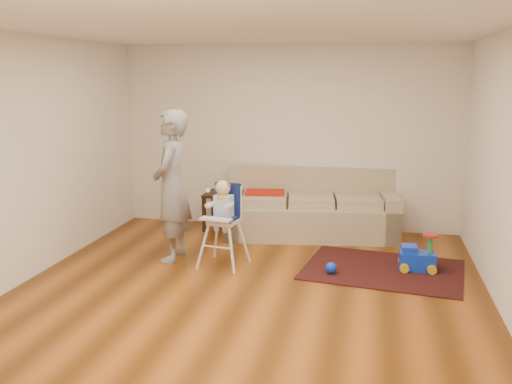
% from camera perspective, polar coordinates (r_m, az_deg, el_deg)
% --- Properties ---
extents(ground, '(5.50, 5.50, 0.00)m').
position_cam_1_polar(ground, '(6.14, -0.78, -9.92)').
color(ground, '#542A08').
rests_on(ground, ground).
extents(room_envelope, '(5.04, 5.52, 2.72)m').
position_cam_1_polar(room_envelope, '(6.24, 0.24, 8.12)').
color(room_envelope, white).
rests_on(room_envelope, ground).
extents(sofa, '(2.52, 1.30, 0.93)m').
position_cam_1_polar(sofa, '(8.12, 5.50, -1.17)').
color(sofa, tan).
rests_on(sofa, ground).
extents(side_table, '(0.55, 0.55, 0.55)m').
position_cam_1_polar(side_table, '(8.51, -3.17, -1.87)').
color(side_table, black).
rests_on(side_table, ground).
extents(area_rug, '(1.98, 1.60, 0.01)m').
position_cam_1_polar(area_rug, '(6.94, 12.58, -7.57)').
color(area_rug, black).
rests_on(area_rug, ground).
extents(ride_on_toy, '(0.42, 0.30, 0.44)m').
position_cam_1_polar(ride_on_toy, '(6.95, 15.87, -5.74)').
color(ride_on_toy, '#1036E2').
rests_on(ride_on_toy, area_rug).
extents(toy_ball, '(0.13, 0.13, 0.13)m').
position_cam_1_polar(toy_ball, '(6.66, 7.52, -7.53)').
color(toy_ball, '#1036E2').
rests_on(toy_ball, area_rug).
extents(high_chair, '(0.56, 0.56, 1.05)m').
position_cam_1_polar(high_chair, '(6.82, -3.29, -3.28)').
color(high_chair, silver).
rests_on(high_chair, ground).
extents(adult, '(0.49, 0.71, 1.85)m').
position_cam_1_polar(adult, '(7.02, -8.43, 0.58)').
color(adult, gray).
rests_on(adult, ground).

